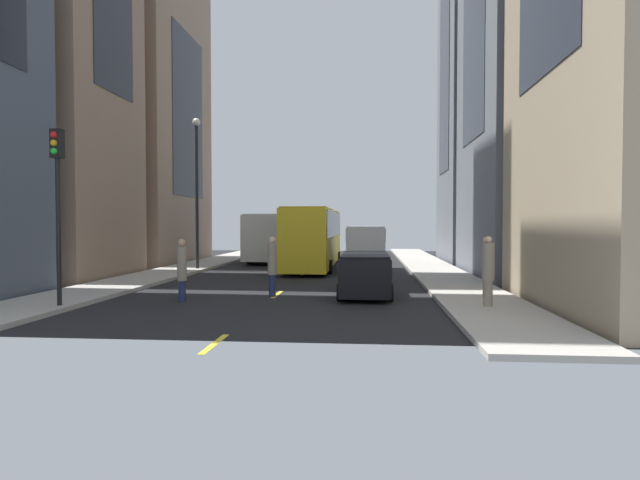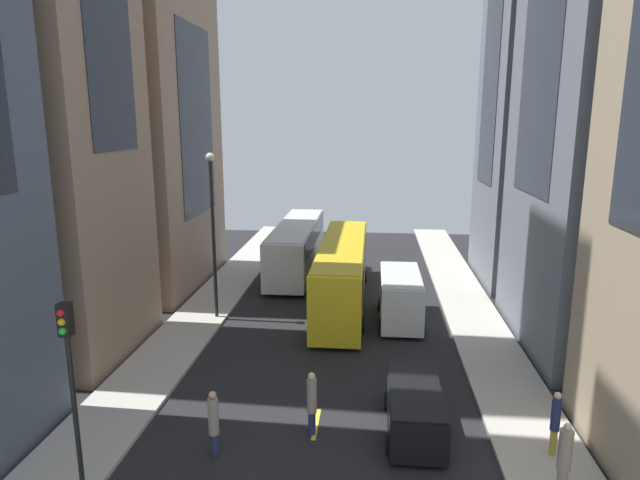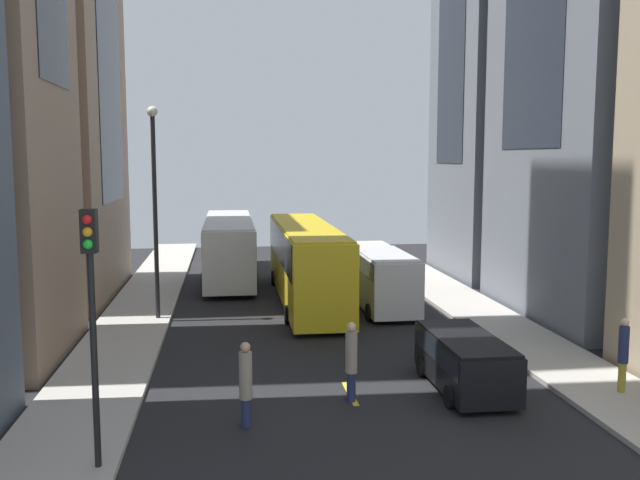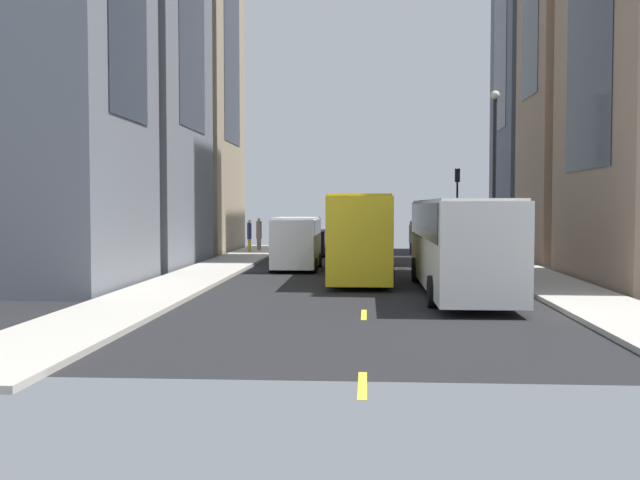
{
  "view_description": "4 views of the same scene",
  "coord_description": "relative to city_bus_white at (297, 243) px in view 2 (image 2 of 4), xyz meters",
  "views": [
    {
      "loc": [
        3.42,
        -32.63,
        2.71
      ],
      "look_at": [
        0.41,
        1.34,
        1.67
      ],
      "focal_mm": 29.85,
      "sensor_mm": 36.0,
      "label": 1
    },
    {
      "loc": [
        1.77,
        -29.7,
        10.35
      ],
      "look_at": [
        -1.54,
        4.84,
        2.7
      ],
      "focal_mm": 30.73,
      "sensor_mm": 36.0,
      "label": 2
    },
    {
      "loc": [
        -3.37,
        -31.39,
        6.7
      ],
      "look_at": [
        0.82,
        0.08,
        2.91
      ],
      "focal_mm": 38.84,
      "sensor_mm": 36.0,
      "label": 3
    },
    {
      "loc": [
        -0.06,
        33.82,
        3.14
      ],
      "look_at": [
        1.91,
        2.28,
        1.68
      ],
      "focal_mm": 41.58,
      "sensor_mm": 36.0,
      "label": 4
    }
  ],
  "objects": [
    {
      "name": "lane_stripe_5",
      "position": [
        3.36,
        14.0,
        -2.0
      ],
      "size": [
        0.16,
        2.0,
        0.01
      ],
      "primitive_type": "cube",
      "color": "yellow",
      "rests_on": "ground"
    },
    {
      "name": "building_east_2",
      "position": [
        16.93,
        -0.84,
        12.24
      ],
      "size": [
        9.4,
        8.15,
        28.49
      ],
      "color": "slate",
      "rests_on": "ground"
    },
    {
      "name": "lane_stripe_4",
      "position": [
        3.36,
        5.6,
        -2.0
      ],
      "size": [
        0.16,
        2.0,
        0.01
      ],
      "primitive_type": "cube",
      "color": "yellow",
      "rests_on": "ground"
    },
    {
      "name": "building_west_2",
      "position": [
        -9.51,
        -3.67,
        8.21
      ],
      "size": [
        8.0,
        10.99,
        20.43
      ],
      "color": "#937760",
      "rests_on": "ground"
    },
    {
      "name": "ground_plane",
      "position": [
        3.36,
        -7.0,
        -2.01
      ],
      "size": [
        41.43,
        41.43,
        0.0
      ],
      "primitive_type": "plane",
      "color": "black"
    },
    {
      "name": "sidewalk_west",
      "position": [
        -3.9,
        -7.0,
        -1.93
      ],
      "size": [
        2.91,
        44.0,
        0.15
      ],
      "primitive_type": "cube",
      "color": "#B2ADA3",
      "rests_on": "ground"
    },
    {
      "name": "traffic_light_near_corner",
      "position": [
        -2.84,
        -23.83,
        1.99
      ],
      "size": [
        0.32,
        0.44,
        5.5
      ],
      "color": "black",
      "rests_on": "ground"
    },
    {
      "name": "pedestrian_crossing_mid",
      "position": [
        0.36,
        -21.66,
        -0.85
      ],
      "size": [
        0.33,
        0.33,
        2.17
      ],
      "rotation": [
        0.0,
        0.0,
        0.83
      ],
      "color": "navy",
      "rests_on": "ground"
    },
    {
      "name": "delivery_van_white",
      "position": [
        6.71,
        -9.34,
        -0.5
      ],
      "size": [
        2.25,
        5.29,
        2.58
      ],
      "color": "white",
      "rests_on": "ground"
    },
    {
      "name": "streetcar_yellow",
      "position": [
        3.54,
        -6.67,
        0.12
      ],
      "size": [
        2.7,
        13.83,
        3.59
      ],
      "color": "yellow",
      "rests_on": "ground"
    },
    {
      "name": "streetlamp_near",
      "position": [
        -2.94,
        -9.88,
        3.27
      ],
      "size": [
        0.44,
        0.44,
        8.59
      ],
      "color": "black",
      "rests_on": "ground"
    },
    {
      "name": "pedestrian_waiting_curb",
      "position": [
        3.28,
        -20.22,
        -0.81
      ],
      "size": [
        0.33,
        0.33,
        2.23
      ],
      "rotation": [
        0.0,
        0.0,
        5.35
      ],
      "color": "navy",
      "rests_on": "ground"
    },
    {
      "name": "sidewalk_east",
      "position": [
        10.62,
        -7.0,
        -1.93
      ],
      "size": [
        2.91,
        44.0,
        0.15
      ],
      "primitive_type": "cube",
      "color": "#B2ADA3",
      "rests_on": "ground"
    },
    {
      "name": "car_black_0",
      "position": [
        6.71,
        -19.7,
        -1.07
      ],
      "size": [
        1.96,
        4.42,
        1.59
      ],
      "color": "black",
      "rests_on": "ground"
    },
    {
      "name": "lane_stripe_3",
      "position": [
        3.36,
        -2.8,
        -2.0
      ],
      "size": [
        0.16,
        2.0,
        0.01
      ],
      "primitive_type": "cube",
      "color": "yellow",
      "rests_on": "ground"
    },
    {
      "name": "lane_stripe_1",
      "position": [
        3.36,
        -19.6,
        -2.0
      ],
      "size": [
        0.16,
        2.0,
        0.01
      ],
      "primitive_type": "cube",
      "color": "yellow",
      "rests_on": "ground"
    },
    {
      "name": "lane_stripe_2",
      "position": [
        3.36,
        -11.2,
        -2.0
      ],
      "size": [
        0.16,
        2.0,
        0.01
      ],
      "primitive_type": "cube",
      "color": "yellow",
      "rests_on": "ground"
    },
    {
      "name": "pedestrian_crossing_near",
      "position": [
        10.89,
        -20.86,
        -0.72
      ],
      "size": [
        0.29,
        0.29,
        2.1
      ],
      "rotation": [
        0.0,
        0.0,
        2.27
      ],
      "color": "gold",
      "rests_on": "ground"
    },
    {
      "name": "city_bus_white",
      "position": [
        0.0,
        0.0,
        0.0
      ],
      "size": [
        2.81,
        12.73,
        3.35
      ],
      "color": "silver",
      "rests_on": "ground"
    },
    {
      "name": "pedestrian_walking_far",
      "position": [
        10.54,
        -22.77,
        -0.71
      ],
      "size": [
        0.38,
        0.38,
        2.18
      ],
      "rotation": [
        0.0,
        0.0,
        4.62
      ],
      "color": "gray",
      "rests_on": "ground"
    }
  ]
}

